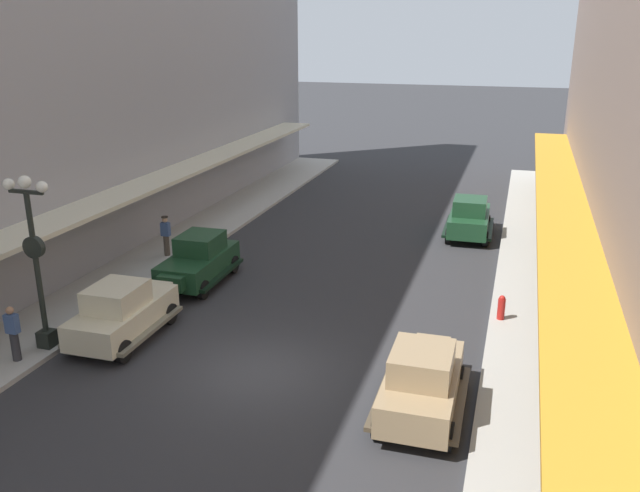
% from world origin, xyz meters
% --- Properties ---
extents(ground_plane, '(200.00, 200.00, 0.00)m').
position_xyz_m(ground_plane, '(0.00, 0.00, 0.00)').
color(ground_plane, '#2D2D30').
extents(sidewalk_left, '(3.00, 60.00, 0.15)m').
position_xyz_m(sidewalk_left, '(-7.50, 0.00, 0.07)').
color(sidewalk_left, '#A8A59E').
rests_on(sidewalk_left, ground).
extents(sidewalk_right, '(3.00, 60.00, 0.15)m').
position_xyz_m(sidewalk_right, '(7.50, 0.00, 0.07)').
color(sidewalk_right, '#A8A59E').
rests_on(sidewalk_right, ground).
extents(parked_car_0, '(2.23, 4.29, 1.84)m').
position_xyz_m(parked_car_0, '(4.51, 14.56, 0.94)').
color(parked_car_0, '#193D23').
rests_on(parked_car_0, ground).
extents(parked_car_1, '(2.19, 4.28, 1.84)m').
position_xyz_m(parked_car_1, '(4.69, -0.72, 0.94)').
color(parked_car_1, '#997F5B').
rests_on(parked_car_1, ground).
extents(parked_car_2, '(2.19, 4.28, 1.84)m').
position_xyz_m(parked_car_2, '(-4.68, 0.71, 0.94)').
color(parked_car_2, beige).
rests_on(parked_car_2, ground).
extents(parked_car_3, '(2.22, 4.29, 1.84)m').
position_xyz_m(parked_car_3, '(-4.65, 5.68, 0.94)').
color(parked_car_3, '#193D23').
rests_on(parked_car_3, ground).
extents(lamp_post_with_clock, '(1.42, 0.44, 5.16)m').
position_xyz_m(lamp_post_with_clock, '(-6.40, -0.65, 2.99)').
color(lamp_post_with_clock, black).
rests_on(lamp_post_with_clock, sidewalk_left).
extents(fire_hydrant, '(0.24, 0.24, 0.82)m').
position_xyz_m(fire_hydrant, '(6.35, 5.29, 0.56)').
color(fire_hydrant, '#B21E19').
rests_on(fire_hydrant, sidewalk_right).
extents(pedestrian_0, '(0.36, 0.24, 1.64)m').
position_xyz_m(pedestrian_0, '(-6.66, -1.62, 0.99)').
color(pedestrian_0, '#2D2D33').
rests_on(pedestrian_0, sidewalk_left).
extents(pedestrian_1, '(0.36, 0.28, 1.67)m').
position_xyz_m(pedestrian_1, '(-7.18, 7.72, 1.01)').
color(pedestrian_1, '#4C4238').
rests_on(pedestrian_1, sidewalk_left).
extents(pedestrian_2, '(0.36, 0.28, 1.67)m').
position_xyz_m(pedestrian_2, '(8.43, 2.51, 1.01)').
color(pedestrian_2, slate).
rests_on(pedestrian_2, sidewalk_right).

